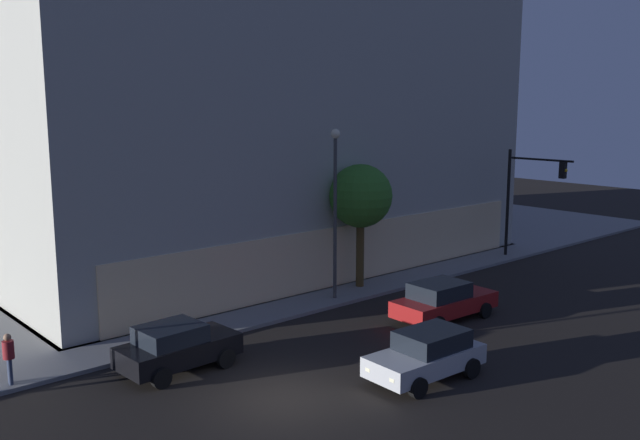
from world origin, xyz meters
The scene contains 9 objects.
ground_plane centered at (0.00, 0.00, 0.00)m, with size 120.00×120.00×0.00m, color black.
modern_building centered at (10.75, 19.17, 10.06)m, with size 29.14×21.91×20.28m.
traffic_light_far_corner centered at (22.25, 5.71, 4.25)m, with size 0.38×3.97×6.20m.
street_lamp_sidewalk centered at (8.43, 6.84, 5.03)m, with size 0.44×0.44×7.74m.
sidewalk_tree centered at (10.74, 7.55, 4.56)m, with size 3.06×3.06×5.99m.
pedestrian_waiting centered at (-6.07, 6.41, 1.15)m, with size 0.36×0.36×1.68m.
car_black centered at (-1.30, 4.19, 0.85)m, with size 4.18×2.27×1.65m.
car_silver centered at (4.58, -1.88, 0.84)m, with size 4.21×2.18×1.62m.
car_red centered at (9.97, 1.77, 0.83)m, with size 4.86×2.29×1.65m.
Camera 1 is at (-12.51, -15.98, 9.10)m, focal length 39.01 mm.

